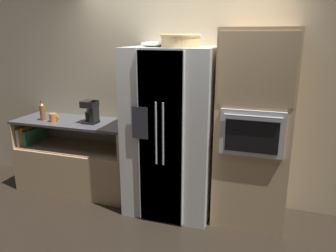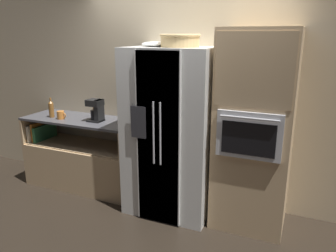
# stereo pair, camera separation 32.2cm
# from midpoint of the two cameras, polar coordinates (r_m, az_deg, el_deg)

# --- Properties ---
(ground_plane) EXTENTS (20.00, 20.00, 0.00)m
(ground_plane) POSITION_cam_midpoint_polar(r_m,az_deg,el_deg) (4.06, -2.28, -14.07)
(ground_plane) COLOR black
(wall_back) EXTENTS (12.00, 0.06, 2.80)m
(wall_back) POSITION_cam_midpoint_polar(r_m,az_deg,el_deg) (4.00, -0.21, 6.89)
(wall_back) COLOR beige
(wall_back) RESTS_ON ground_plane
(counter_left) EXTENTS (1.56, 0.61, 0.95)m
(counter_left) POSITION_cam_midpoint_polar(r_m,az_deg,el_deg) (4.58, -17.54, -6.43)
(counter_left) COLOR tan
(counter_left) RESTS_ON ground_plane
(refrigerator) EXTENTS (0.97, 0.80, 1.88)m
(refrigerator) POSITION_cam_midpoint_polar(r_m,az_deg,el_deg) (3.71, -1.89, -1.10)
(refrigerator) COLOR silver
(refrigerator) RESTS_ON ground_plane
(wall_oven) EXTENTS (0.75, 0.72, 2.08)m
(wall_oven) POSITION_cam_midpoint_polar(r_m,az_deg,el_deg) (3.54, 12.24, -0.58)
(wall_oven) COLOR tan
(wall_oven) RESTS_ON ground_plane
(wicker_basket) EXTENTS (0.42, 0.42, 0.13)m
(wicker_basket) POSITION_cam_midpoint_polar(r_m,az_deg,el_deg) (3.44, -0.62, 14.75)
(wicker_basket) COLOR tan
(wicker_basket) RESTS_ON refrigerator
(fruit_bowl) EXTENTS (0.29, 0.29, 0.06)m
(fruit_bowl) POSITION_cam_midpoint_polar(r_m,az_deg,el_deg) (3.58, -5.11, 14.02)
(fruit_bowl) COLOR white
(fruit_bowl) RESTS_ON refrigerator
(bottle_tall) EXTENTS (0.07, 0.07, 0.20)m
(bottle_tall) POSITION_cam_midpoint_polar(r_m,az_deg,el_deg) (4.34, -15.61, 2.17)
(bottle_tall) COLOR brown
(bottle_tall) RESTS_ON counter_left
(bottle_short) EXTENTS (0.07, 0.07, 0.26)m
(bottle_short) POSITION_cam_midpoint_polar(r_m,az_deg,el_deg) (4.54, -22.97, 2.37)
(bottle_short) COLOR brown
(bottle_short) RESTS_ON counter_left
(mug) EXTENTS (0.13, 0.09, 0.11)m
(mug) POSITION_cam_midpoint_polar(r_m,az_deg,el_deg) (4.42, -21.39, 1.35)
(mug) COLOR orange
(mug) RESTS_ON counter_left
(coffee_maker) EXTENTS (0.18, 0.16, 0.28)m
(coffee_maker) POSITION_cam_midpoint_polar(r_m,az_deg,el_deg) (4.17, -15.40, 2.47)
(coffee_maker) COLOR black
(coffee_maker) RESTS_ON counter_left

